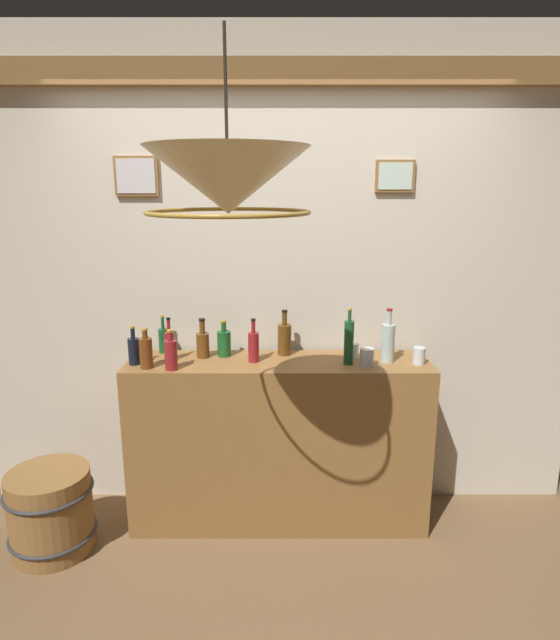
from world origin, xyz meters
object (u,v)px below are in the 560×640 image
(liquor_bottle_gin, at_px, (286,338))
(pendant_lamp, at_px, (229,182))
(liquor_bottle_brandy, at_px, (204,343))
(liquor_bottle_vermouth, at_px, (165,340))
(liquor_bottle_mezcal, at_px, (350,342))
(liquor_bottle_rum, at_px, (389,342))
(glass_tumbler_highball, at_px, (421,356))
(glass_tumbler_shot, at_px, (368,357))
(liquor_bottle_port, at_px, (171,345))
(liquor_bottle_whiskey, at_px, (135,350))
(wooden_barrel, at_px, (53,511))
(liquor_bottle_scotch, at_px, (147,352))
(liquor_bottle_bourbon, at_px, (225,343))
(glass_tumbler_rocks, at_px, (353,351))
(liquor_bottle_vodka, at_px, (172,354))
(liquor_bottle_rye, at_px, (255,346))

(liquor_bottle_gin, xyz_separation_m, pendant_lamp, (-0.21, -1.01, 0.87))
(liquor_bottle_brandy, distance_m, liquor_bottle_vermouth, 0.26)
(pendant_lamp, bearing_deg, liquor_bottle_mezcal, 55.81)
(liquor_bottle_mezcal, bearing_deg, liquor_bottle_rum, 11.24)
(glass_tumbler_highball, bearing_deg, liquor_bottle_rum, 164.95)
(glass_tumbler_shot, bearing_deg, liquor_bottle_rum, 31.04)
(liquor_bottle_port, xyz_separation_m, liquor_bottle_whiskey, (-0.18, -0.07, -0.01))
(glass_tumbler_shot, xyz_separation_m, wooden_barrel, (-1.72, -0.20, -0.82))
(liquor_bottle_scotch, height_order, glass_tumbler_highball, liquor_bottle_scotch)
(liquor_bottle_bourbon, relative_size, pendant_lamp, 0.33)
(liquor_bottle_rum, xyz_separation_m, glass_tumbler_rocks, (-0.19, 0.06, -0.07))
(liquor_bottle_mezcal, bearing_deg, liquor_bottle_whiskey, -179.83)
(liquor_bottle_gin, bearing_deg, liquor_bottle_rum, -12.73)
(liquor_bottle_mezcal, bearing_deg, glass_tumbler_highball, -0.04)
(liquor_bottle_brandy, height_order, liquor_bottle_vodka, liquor_bottle_brandy)
(liquor_bottle_port, height_order, pendant_lamp, pendant_lamp)
(liquor_bottle_port, bearing_deg, glass_tumbler_rocks, 2.11)
(liquor_bottle_whiskey, bearing_deg, liquor_bottle_rye, 3.91)
(pendant_lamp, bearing_deg, liquor_bottle_vermouth, 115.45)
(liquor_bottle_mezcal, distance_m, glass_tumbler_rocks, 0.14)
(liquor_bottle_gin, xyz_separation_m, liquor_bottle_rum, (0.57, -0.13, 0.02))
(liquor_bottle_rum, bearing_deg, liquor_bottle_gin, 167.27)
(liquor_bottle_mezcal, xyz_separation_m, liquor_bottle_scotch, (-1.10, -0.07, -0.04))
(liquor_bottle_rye, relative_size, wooden_barrel, 0.53)
(liquor_bottle_whiskey, relative_size, pendant_lamp, 0.34)
(liquor_bottle_port, distance_m, liquor_bottle_whiskey, 0.20)
(liquor_bottle_whiskey, bearing_deg, liquor_bottle_scotch, -37.55)
(liquor_bottle_gin, relative_size, liquor_bottle_vodka, 1.21)
(liquor_bottle_vermouth, bearing_deg, liquor_bottle_vodka, -71.23)
(liquor_bottle_rye, height_order, liquor_bottle_mezcal, liquor_bottle_mezcal)
(liquor_bottle_gin, xyz_separation_m, liquor_bottle_brandy, (-0.47, -0.05, -0.02))
(liquor_bottle_rye, xyz_separation_m, liquor_bottle_vermouth, (-0.54, 0.17, -0.01))
(liquor_bottle_rye, distance_m, liquor_bottle_bourbon, 0.21)
(liquor_bottle_brandy, height_order, liquor_bottle_rum, liquor_bottle_rum)
(glass_tumbler_highball, bearing_deg, liquor_bottle_vodka, -176.07)
(liquor_bottle_mezcal, bearing_deg, pendant_lamp, -124.19)
(liquor_bottle_rye, height_order, liquor_bottle_port, same)
(liquor_bottle_rye, relative_size, pendant_lamp, 0.39)
(glass_tumbler_rocks, bearing_deg, liquor_bottle_mezcal, -108.06)
(liquor_bottle_rye, relative_size, liquor_bottle_vermouth, 1.09)
(wooden_barrel, bearing_deg, liquor_bottle_port, 25.34)
(liquor_bottle_brandy, bearing_deg, pendant_lamp, -75.09)
(liquor_bottle_mezcal, distance_m, glass_tumbler_highball, 0.40)
(liquor_bottle_bourbon, distance_m, liquor_bottle_port, 0.31)
(glass_tumbler_highball, bearing_deg, liquor_bottle_vermouth, 171.64)
(liquor_bottle_rum, xyz_separation_m, liquor_bottle_whiskey, (-1.40, -0.05, -0.04))
(liquor_bottle_mezcal, bearing_deg, liquor_bottle_port, 176.38)
(wooden_barrel, bearing_deg, glass_tumbler_rocks, 11.45)
(glass_tumbler_rocks, bearing_deg, glass_tumbler_highball, -15.87)
(liquor_bottle_vermouth, relative_size, glass_tumbler_rocks, 2.56)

